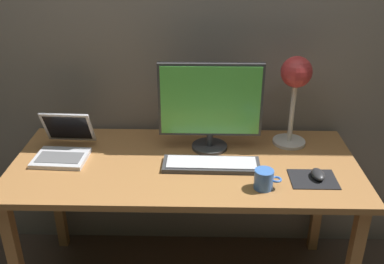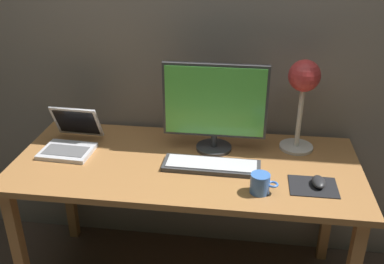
# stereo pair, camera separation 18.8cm
# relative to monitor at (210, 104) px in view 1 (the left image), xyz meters

# --- Properties ---
(back_wall) EXTENTS (4.80, 0.06, 2.60)m
(back_wall) POSITION_rel_monitor_xyz_m (-0.12, 0.26, 0.33)
(back_wall) COLOR gray
(back_wall) RESTS_ON ground
(desk) EXTENTS (1.60, 0.70, 0.74)m
(desk) POSITION_rel_monitor_xyz_m (-0.12, -0.14, -0.31)
(desk) COLOR #A8703D
(desk) RESTS_ON ground
(monitor) EXTENTS (0.49, 0.17, 0.43)m
(monitor) POSITION_rel_monitor_xyz_m (0.00, 0.00, 0.00)
(monitor) COLOR #38383A
(monitor) RESTS_ON desk
(keyboard_main) EXTENTS (0.44, 0.15, 0.03)m
(keyboard_main) POSITION_rel_monitor_xyz_m (0.01, -0.18, -0.22)
(keyboard_main) COLOR #38383A
(keyboard_main) RESTS_ON desk
(laptop) EXTENTS (0.25, 0.29, 0.19)m
(laptop) POSITION_rel_monitor_xyz_m (-0.69, -0.07, -0.18)
(laptop) COLOR silver
(laptop) RESTS_ON desk
(desk_lamp) EXTENTS (0.16, 0.16, 0.45)m
(desk_lamp) POSITION_rel_monitor_xyz_m (0.40, 0.06, 0.09)
(desk_lamp) COLOR beige
(desk_lamp) RESTS_ON desk
(mousepad) EXTENTS (0.20, 0.16, 0.00)m
(mousepad) POSITION_rel_monitor_xyz_m (0.44, -0.28, -0.23)
(mousepad) COLOR black
(mousepad) RESTS_ON desk
(mouse) EXTENTS (0.06, 0.10, 0.03)m
(mouse) POSITION_rel_monitor_xyz_m (0.47, -0.27, -0.21)
(mouse) COLOR #28282B
(mouse) RESTS_ON mousepad
(coffee_mug) EXTENTS (0.12, 0.08, 0.08)m
(coffee_mug) POSITION_rel_monitor_xyz_m (0.22, -0.35, -0.19)
(coffee_mug) COLOR #3F72CC
(coffee_mug) RESTS_ON desk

